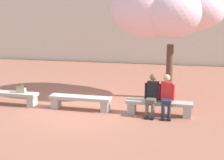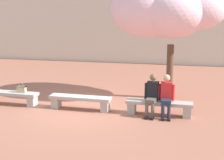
{
  "view_description": "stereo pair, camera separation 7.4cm",
  "coord_description": "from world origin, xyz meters",
  "px_view_note": "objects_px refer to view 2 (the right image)",
  "views": [
    {
      "loc": [
        3.18,
        -9.33,
        3.12
      ],
      "look_at": [
        1.02,
        0.2,
        1.0
      ],
      "focal_mm": 50.0,
      "sensor_mm": 36.0,
      "label": 1
    },
    {
      "loc": [
        3.25,
        -9.31,
        3.12
      ],
      "look_at": [
        1.02,
        0.2,
        1.0
      ],
      "focal_mm": 50.0,
      "sensor_mm": 36.0,
      "label": 2
    }
  ],
  "objects_px": {
    "stone_bench_near_west": "(80,100)",
    "stone_bench_west_end": "(10,96)",
    "stone_bench_center": "(159,106)",
    "cherry_tree_main": "(166,9)",
    "person_seated_left": "(152,93)",
    "handbag": "(22,89)",
    "person_seated_right": "(166,94)"
  },
  "relations": [
    {
      "from": "handbag",
      "to": "cherry_tree_main",
      "type": "relative_size",
      "value": 0.08
    },
    {
      "from": "stone_bench_center",
      "to": "cherry_tree_main",
      "type": "distance_m",
      "value": 3.61
    },
    {
      "from": "person_seated_right",
      "to": "handbag",
      "type": "height_order",
      "value": "person_seated_right"
    },
    {
      "from": "stone_bench_center",
      "to": "person_seated_right",
      "type": "bearing_deg",
      "value": -14.12
    },
    {
      "from": "person_seated_right",
      "to": "cherry_tree_main",
      "type": "bearing_deg",
      "value": 96.49
    },
    {
      "from": "stone_bench_west_end",
      "to": "cherry_tree_main",
      "type": "height_order",
      "value": "cherry_tree_main"
    },
    {
      "from": "person_seated_left",
      "to": "handbag",
      "type": "relative_size",
      "value": 3.81
    },
    {
      "from": "stone_bench_west_end",
      "to": "stone_bench_center",
      "type": "relative_size",
      "value": 1.0
    },
    {
      "from": "stone_bench_west_end",
      "to": "cherry_tree_main",
      "type": "xyz_separation_m",
      "value": [
        5.08,
        2.12,
        2.92
      ]
    },
    {
      "from": "person_seated_left",
      "to": "handbag",
      "type": "distance_m",
      "value": 4.45
    },
    {
      "from": "handbag",
      "to": "stone_bench_near_west",
      "type": "bearing_deg",
      "value": -0.72
    },
    {
      "from": "handbag",
      "to": "cherry_tree_main",
      "type": "bearing_deg",
      "value": 24.38
    },
    {
      "from": "stone_bench_near_west",
      "to": "stone_bench_center",
      "type": "relative_size",
      "value": 1.0
    },
    {
      "from": "stone_bench_near_west",
      "to": "handbag",
      "type": "xyz_separation_m",
      "value": [
        -2.11,
        0.03,
        0.27
      ]
    },
    {
      "from": "stone_bench_center",
      "to": "person_seated_left",
      "type": "distance_m",
      "value": 0.45
    },
    {
      "from": "handbag",
      "to": "cherry_tree_main",
      "type": "xyz_separation_m",
      "value": [
        4.63,
        2.1,
        2.65
      ]
    },
    {
      "from": "stone_bench_near_west",
      "to": "person_seated_left",
      "type": "height_order",
      "value": "person_seated_left"
    },
    {
      "from": "stone_bench_near_west",
      "to": "handbag",
      "type": "bearing_deg",
      "value": 179.28
    },
    {
      "from": "stone_bench_west_end",
      "to": "person_seated_left",
      "type": "bearing_deg",
      "value": -0.62
    },
    {
      "from": "stone_bench_west_end",
      "to": "cherry_tree_main",
      "type": "bearing_deg",
      "value": 22.69
    },
    {
      "from": "cherry_tree_main",
      "to": "stone_bench_west_end",
      "type": "bearing_deg",
      "value": -157.31
    },
    {
      "from": "stone_bench_near_west",
      "to": "cherry_tree_main",
      "type": "xyz_separation_m",
      "value": [
        2.52,
        2.12,
        2.92
      ]
    },
    {
      "from": "stone_bench_west_end",
      "to": "person_seated_right",
      "type": "distance_m",
      "value": 5.34
    },
    {
      "from": "person_seated_right",
      "to": "handbag",
      "type": "distance_m",
      "value": 4.88
    },
    {
      "from": "handbag",
      "to": "stone_bench_center",
      "type": "bearing_deg",
      "value": -0.32
    },
    {
      "from": "person_seated_left",
      "to": "handbag",
      "type": "height_order",
      "value": "person_seated_left"
    },
    {
      "from": "stone_bench_center",
      "to": "stone_bench_west_end",
      "type": "bearing_deg",
      "value": 180.0
    },
    {
      "from": "stone_bench_west_end",
      "to": "cherry_tree_main",
      "type": "relative_size",
      "value": 0.48
    },
    {
      "from": "stone_bench_center",
      "to": "person_seated_right",
      "type": "height_order",
      "value": "person_seated_right"
    },
    {
      "from": "stone_bench_west_end",
      "to": "person_seated_left",
      "type": "distance_m",
      "value": 4.92
    },
    {
      "from": "stone_bench_near_west",
      "to": "stone_bench_center",
      "type": "distance_m",
      "value": 2.56
    },
    {
      "from": "stone_bench_near_west",
      "to": "stone_bench_west_end",
      "type": "bearing_deg",
      "value": 180.0
    }
  ]
}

